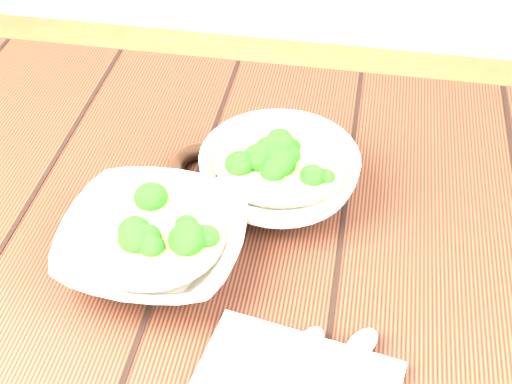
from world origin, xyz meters
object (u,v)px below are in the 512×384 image
object	(u,v)px
table	(198,297)
soup_bowl_front	(154,242)
soup_bowl_back	(279,174)
trivet	(203,168)

from	to	relation	value
table	soup_bowl_front	xyz separation A→B (m)	(-0.03, -0.04, 0.15)
table	soup_bowl_back	xyz separation A→B (m)	(0.09, 0.09, 0.15)
trivet	soup_bowl_back	bearing A→B (deg)	-10.81
soup_bowl_front	trivet	size ratio (longest dim) A/B	2.20
table	trivet	bearing A→B (deg)	96.30
trivet	soup_bowl_front	bearing A→B (deg)	-97.61
soup_bowl_front	trivet	distance (m)	0.16
table	soup_bowl_front	size ratio (longest dim) A/B	5.55
soup_bowl_back	table	bearing A→B (deg)	-135.34
table	soup_bowl_front	bearing A→B (deg)	-126.56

